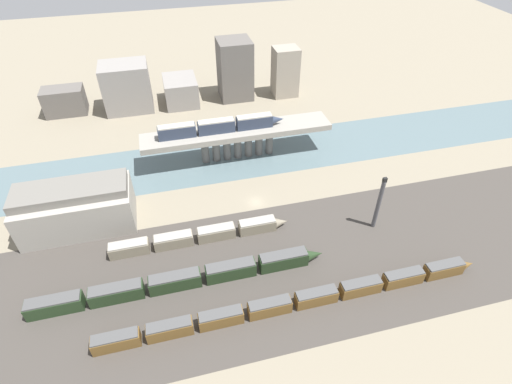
# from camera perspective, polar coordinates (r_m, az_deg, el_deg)

# --- Properties ---
(ground_plane) EXTENTS (400.00, 400.00, 0.00)m
(ground_plane) POSITION_cam_1_polar(r_m,az_deg,el_deg) (112.01, -0.04, -1.49)
(ground_plane) COLOR gray
(railbed_yard) EXTENTS (280.00, 42.00, 0.01)m
(railbed_yard) POSITION_cam_1_polar(r_m,az_deg,el_deg) (95.90, 3.55, -10.67)
(railbed_yard) COLOR #423D38
(railbed_yard) RESTS_ON ground
(river_water) EXTENTS (320.00, 24.36, 0.01)m
(river_water) POSITION_cam_1_polar(r_m,az_deg,el_deg) (130.03, -2.58, 5.08)
(river_water) COLOR slate
(river_water) RESTS_ON ground
(bridge) EXTENTS (59.04, 9.42, 10.14)m
(bridge) POSITION_cam_1_polar(r_m,az_deg,el_deg) (125.67, -2.69, 8.09)
(bridge) COLOR gray
(bridge) RESTS_ON ground
(train_on_bridge) EXTENTS (38.75, 2.99, 4.04)m
(train_on_bridge) POSITION_cam_1_polar(r_m,az_deg,el_deg) (122.82, -5.10, 9.39)
(train_on_bridge) COLOR #2D384C
(train_on_bridge) RESTS_ON bridge
(train_yard_near) EXTENTS (85.12, 2.70, 3.56)m
(train_yard_near) POSITION_cam_1_polar(r_m,az_deg,el_deg) (88.36, 6.05, -15.21)
(train_yard_near) COLOR brown
(train_yard_near) RESTS_ON ground
(train_yard_mid) EXTENTS (65.84, 3.18, 3.92)m
(train_yard_mid) POSITION_cam_1_polar(r_m,az_deg,el_deg) (92.45, -10.56, -12.25)
(train_yard_mid) COLOR #23381E
(train_yard_mid) RESTS_ON ground
(train_yard_far) EXTENTS (44.83, 3.02, 3.49)m
(train_yard_far) POSITION_cam_1_polar(r_m,az_deg,el_deg) (101.19, -7.95, -6.21)
(train_yard_far) COLOR gray
(train_yard_far) RESTS_ON ground
(warehouse_building) EXTENTS (27.83, 13.92, 12.75)m
(warehouse_building) POSITION_cam_1_polar(r_m,az_deg,el_deg) (111.17, -24.31, -2.03)
(warehouse_building) COLOR #9E998E
(warehouse_building) RESTS_ON ground
(signal_tower) EXTENTS (1.06, 1.06, 15.91)m
(signal_tower) POSITION_cam_1_polar(r_m,az_deg,el_deg) (104.47, 17.11, -1.62)
(signal_tower) COLOR #4C4C51
(signal_tower) RESTS_ON ground
(city_block_far_left) EXTENTS (14.65, 8.53, 9.93)m
(city_block_far_left) POSITION_cam_1_polar(r_m,az_deg,el_deg) (168.39, -25.68, 11.63)
(city_block_far_left) COLOR #605B56
(city_block_far_left) RESTS_ON ground
(city_block_left) EXTENTS (17.21, 13.04, 17.70)m
(city_block_left) POSITION_cam_1_polar(r_m,az_deg,el_deg) (161.45, -17.98, 14.07)
(city_block_left) COLOR gray
(city_block_left) RESTS_ON ground
(city_block_center) EXTENTS (12.37, 15.49, 9.88)m
(city_block_center) POSITION_cam_1_polar(r_m,az_deg,el_deg) (163.00, -10.69, 14.02)
(city_block_center) COLOR gray
(city_block_center) RESTS_ON ground
(city_block_right) EXTENTS (12.55, 12.40, 22.74)m
(city_block_right) POSITION_cam_1_polar(r_m,az_deg,el_deg) (162.79, -3.03, 17.09)
(city_block_right) COLOR #605B56
(city_block_right) RESTS_ON ground
(city_block_far_right) EXTENTS (9.62, 8.25, 19.20)m
(city_block_far_right) POSITION_cam_1_polar(r_m,az_deg,el_deg) (165.26, 4.19, 16.73)
(city_block_far_right) COLOR gray
(city_block_far_right) RESTS_ON ground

